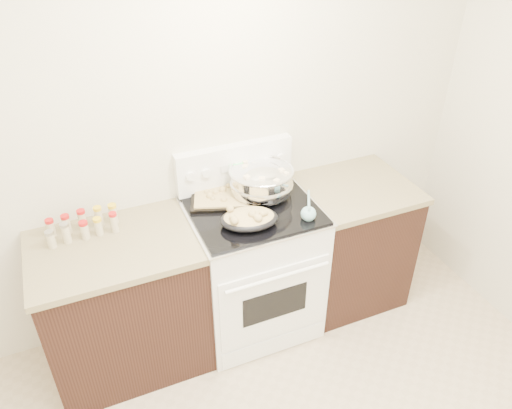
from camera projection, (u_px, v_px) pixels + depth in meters
room_shell at (334, 275)px, 1.36m from camera, size 4.10×3.60×2.75m
counter_left at (125, 304)px, 2.99m from camera, size 0.93×0.67×0.92m
counter_right at (348, 241)px, 3.50m from camera, size 0.73×0.67×0.92m
kitchen_range at (253, 265)px, 3.24m from camera, size 0.78×0.73×1.22m
mixing_bowl at (261, 182)px, 3.06m from camera, size 0.48×0.48×0.24m
roasting_pan at (249, 218)px, 2.82m from camera, size 0.37×0.30×0.11m
baking_sheet at (226, 197)px, 3.06m from camera, size 0.50×0.42×0.06m
wooden_spoon at (251, 209)px, 2.95m from camera, size 0.07×0.26×0.04m
blue_ladle at (308, 212)px, 2.88m from camera, size 0.17×0.27×0.11m
spice_jars at (84, 225)px, 2.78m from camera, size 0.40×0.15×0.13m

